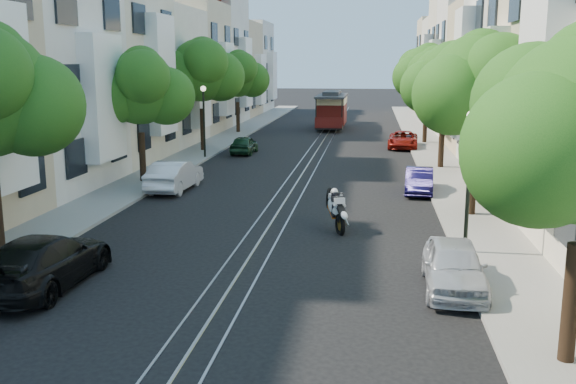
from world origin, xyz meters
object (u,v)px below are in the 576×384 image
(tree_w_b, at_px, (140,89))
(lamp_west, at_px, (204,111))
(tree_w_d, at_px, (238,76))
(tree_e_d, at_px, (428,74))
(parked_car_w_mid, at_px, (174,176))
(parked_car_e_mid, at_px, (419,181))
(parked_car_e_far, at_px, (403,140))
(parked_car_w_far, at_px, (244,145))
(tree_w_c, at_px, (202,71))
(parked_car_e_near, at_px, (454,266))
(parked_car_w_near, at_px, (44,261))
(tree_e_b, at_px, (480,88))
(tree_e_c, at_px, (446,82))
(cable_car, at_px, (332,108))
(lamp_east, at_px, (470,161))
(sportbike_rider, at_px, (336,207))

(tree_w_b, relative_size, lamp_west, 1.51)
(tree_w_d, bearing_deg, tree_w_b, -90.00)
(tree_e_d, bearing_deg, parked_car_w_mid, -123.88)
(parked_car_e_mid, relative_size, parked_car_e_far, 0.81)
(parked_car_w_far, bearing_deg, tree_w_b, 75.67)
(tree_w_c, relative_size, parked_car_e_far, 1.73)
(parked_car_e_near, bearing_deg, parked_car_e_mid, 91.66)
(tree_w_d, height_order, parked_car_w_mid, tree_w_d)
(parked_car_w_near, bearing_deg, tree_w_c, -83.11)
(tree_w_c, distance_m, tree_w_d, 11.01)
(parked_car_e_near, bearing_deg, parked_car_w_far, 114.76)
(tree_e_b, height_order, lamp_west, tree_e_b)
(tree_e_c, xyz_separation_m, tree_e_d, (0.00, 11.00, 0.27))
(parked_car_w_mid, bearing_deg, cable_car, -98.24)
(parked_car_e_far, bearing_deg, parked_car_e_mid, -85.94)
(tree_w_d, xyz_separation_m, parked_car_e_mid, (12.74, -22.72, -4.05))
(tree_e_b, height_order, parked_car_e_near, tree_e_b)
(tree_e_b, relative_size, parked_car_e_far, 1.63)
(tree_w_b, distance_m, tree_w_d, 22.00)
(parked_car_e_far, bearing_deg, tree_w_c, -161.35)
(parked_car_e_mid, distance_m, parked_car_w_near, 16.89)
(tree_w_c, bearing_deg, parked_car_e_near, -62.07)
(tree_w_d, height_order, parked_car_w_far, tree_w_d)
(tree_e_b, relative_size, parked_car_w_near, 1.41)
(tree_w_c, height_order, cable_car, tree_w_c)
(tree_w_b, distance_m, parked_car_e_near, 18.61)
(tree_e_b, xyz_separation_m, parked_car_w_near, (-11.92, -9.15, -4.05))
(parked_car_e_far, bearing_deg, lamp_east, -84.31)
(sportbike_rider, relative_size, parked_car_e_far, 0.48)
(tree_w_d, distance_m, lamp_west, 14.11)
(tree_e_d, relative_size, parked_car_e_near, 1.86)
(lamp_west, xyz_separation_m, parked_car_w_near, (1.64, -22.17, -2.16))
(tree_w_b, relative_size, tree_w_c, 0.88)
(tree_w_c, bearing_deg, parked_car_w_near, -84.37)
(tree_e_c, relative_size, lamp_east, 1.57)
(tree_w_c, xyz_separation_m, parked_car_w_near, (2.48, -25.15, -4.38))
(cable_car, xyz_separation_m, parked_car_w_near, (-4.73, -40.79, -1.05))
(lamp_east, relative_size, parked_car_w_near, 0.88)
(lamp_west, distance_m, cable_car, 19.71)
(tree_e_d, distance_m, parked_car_w_near, 33.61)
(tree_e_d, relative_size, parked_car_e_far, 1.67)
(cable_car, height_order, parked_car_e_far, cable_car)
(tree_e_d, height_order, tree_w_b, tree_e_d)
(tree_w_b, relative_size, parked_car_w_near, 1.33)
(tree_w_c, bearing_deg, tree_e_d, 22.62)
(lamp_west, bearing_deg, lamp_east, -55.01)
(parked_car_e_mid, distance_m, parked_car_w_far, 14.97)
(tree_w_d, relative_size, parked_car_e_near, 1.77)
(tree_w_d, distance_m, parked_car_w_far, 12.56)
(tree_e_c, bearing_deg, parked_car_w_far, 159.25)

